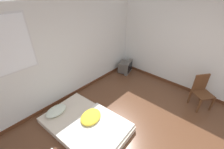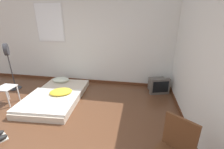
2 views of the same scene
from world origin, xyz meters
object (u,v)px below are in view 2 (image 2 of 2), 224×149
object	(u,v)px
crt_tv	(158,85)
side_stool	(6,90)
wooden_chair	(175,148)
standing_fan	(8,58)
mattress_bed	(56,95)

from	to	relation	value
crt_tv	side_stool	size ratio (longest dim) A/B	1.31
wooden_chair	crt_tv	bearing A→B (deg)	87.73
crt_tv	side_stool	bearing A→B (deg)	-160.91
side_stool	standing_fan	world-z (taller)	standing_fan
wooden_chair	side_stool	xyz separation A→B (m)	(-3.60, 1.26, -0.16)
crt_tv	standing_fan	size ratio (longest dim) A/B	0.43
wooden_chair	standing_fan	distance (m)	4.57
side_stool	wooden_chair	bearing A→B (deg)	-19.24
crt_tv	side_stool	world-z (taller)	crt_tv
wooden_chair	mattress_bed	bearing A→B (deg)	147.03
crt_tv	standing_fan	xyz separation A→B (m)	(-4.18, -0.53, 0.73)
crt_tv	standing_fan	world-z (taller)	standing_fan
side_stool	standing_fan	size ratio (longest dim) A/B	0.33
crt_tv	side_stool	xyz separation A→B (m)	(-3.70, -1.28, 0.14)
wooden_chair	side_stool	world-z (taller)	wooden_chair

